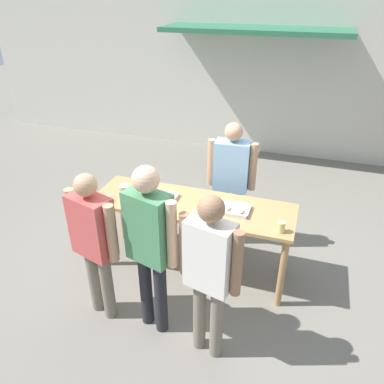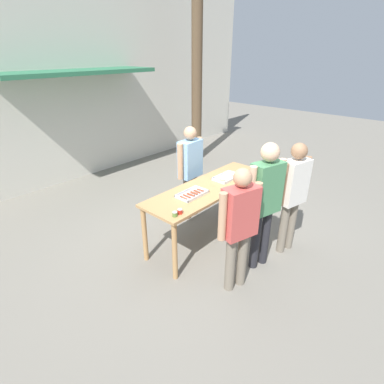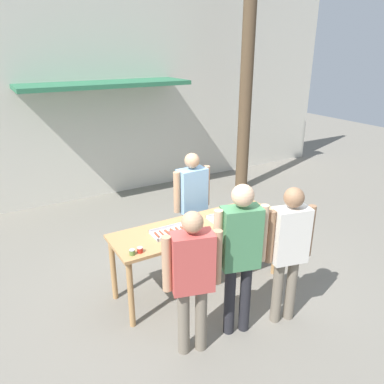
# 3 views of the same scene
# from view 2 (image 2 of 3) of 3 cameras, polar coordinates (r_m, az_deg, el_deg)

# --- Properties ---
(ground_plane) EXTENTS (24.00, 24.00, 0.00)m
(ground_plane) POSITION_cam_2_polar(r_m,az_deg,el_deg) (5.04, 3.19, -8.37)
(ground_plane) COLOR slate
(building_facade_back) EXTENTS (12.00, 1.11, 4.50)m
(building_facade_back) POSITION_cam_2_polar(r_m,az_deg,el_deg) (7.37, -22.71, 19.39)
(building_facade_back) COLOR beige
(building_facade_back) RESTS_ON ground
(serving_table) EXTENTS (2.30, 0.73, 0.91)m
(serving_table) POSITION_cam_2_polar(r_m,az_deg,el_deg) (4.64, 3.43, -0.12)
(serving_table) COLOR tan
(serving_table) RESTS_ON ground
(food_tray_sausages) EXTENTS (0.46, 0.27, 0.04)m
(food_tray_sausages) POSITION_cam_2_polar(r_m,az_deg,el_deg) (4.29, -0.00, -0.45)
(food_tray_sausages) COLOR silver
(food_tray_sausages) RESTS_ON serving_table
(food_tray_buns) EXTENTS (0.47, 0.27, 0.06)m
(food_tray_buns) POSITION_cam_2_polar(r_m,az_deg,el_deg) (4.89, 6.59, 2.77)
(food_tray_buns) COLOR silver
(food_tray_buns) RESTS_ON serving_table
(condiment_jar_mustard) EXTENTS (0.07, 0.07, 0.06)m
(condiment_jar_mustard) POSITION_cam_2_polar(r_m,az_deg,el_deg) (3.75, -3.29, -4.23)
(condiment_jar_mustard) COLOR #567A38
(condiment_jar_mustard) RESTS_ON serving_table
(condiment_jar_ketchup) EXTENTS (0.07, 0.07, 0.06)m
(condiment_jar_ketchup) POSITION_cam_2_polar(r_m,az_deg,el_deg) (3.81, -2.32, -3.71)
(condiment_jar_ketchup) COLOR #B22319
(condiment_jar_ketchup) RESTS_ON serving_table
(beer_cup) EXTENTS (0.08, 0.08, 0.12)m
(beer_cup) POSITION_cam_2_polar(r_m,az_deg,el_deg) (5.23, 12.58, 4.35)
(beer_cup) COLOR #DBC67A
(beer_cup) RESTS_ON serving_table
(person_server_behind_table) EXTENTS (0.61, 0.26, 1.68)m
(person_server_behind_table) POSITION_cam_2_polar(r_m,az_deg,el_deg) (5.17, -0.35, 5.04)
(person_server_behind_table) COLOR #756B5B
(person_server_behind_table) RESTS_ON ground
(person_customer_holding_hotdog) EXTENTS (0.59, 0.34, 1.64)m
(person_customer_holding_hotdog) POSITION_cam_2_polar(r_m,az_deg,el_deg) (3.58, 8.99, -5.55)
(person_customer_holding_hotdog) COLOR #756B5B
(person_customer_holding_hotdog) RESTS_ON ground
(person_customer_with_cup) EXTENTS (0.57, 0.31, 1.69)m
(person_customer_with_cup) POSITION_cam_2_polar(r_m,az_deg,el_deg) (4.46, 18.70, 0.43)
(person_customer_with_cup) COLOR #756B5B
(person_customer_with_cup) RESTS_ON ground
(person_customer_waiting_in_line) EXTENTS (0.58, 0.33, 1.80)m
(person_customer_waiting_in_line) POSITION_cam_2_polar(r_m,az_deg,el_deg) (3.99, 13.74, -0.86)
(person_customer_waiting_in_line) COLOR #232328
(person_customer_waiting_in_line) RESTS_ON ground
(utility_pole) EXTENTS (1.10, 0.27, 5.20)m
(utility_pole) POSITION_cam_2_polar(r_m,az_deg,el_deg) (8.07, 0.95, 24.42)
(utility_pole) COLOR brown
(utility_pole) RESTS_ON ground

